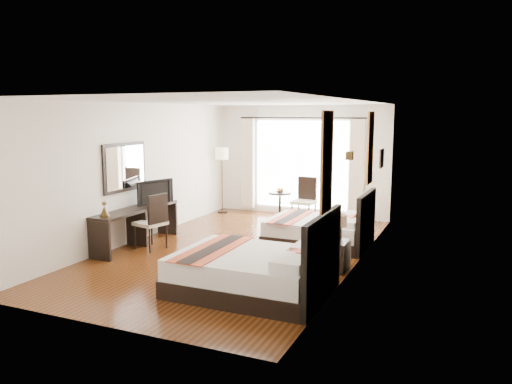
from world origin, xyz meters
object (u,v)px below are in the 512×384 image
at_px(bed_far, 321,230).
at_px(vase, 332,238).
at_px(bed_near, 256,271).
at_px(nightstand, 335,255).
at_px(console_desk, 137,227).
at_px(floor_lamp, 222,158).
at_px(desk_chair, 151,232).
at_px(table_lamp, 339,223).
at_px(television, 153,192).
at_px(fruit_bowl, 280,191).
at_px(window_chair, 304,209).
at_px(side_table, 280,205).

xyz_separation_m(bed_far, vase, (0.66, -1.63, 0.29)).
relative_size(bed_near, nightstand, 4.26).
distance_m(console_desk, floor_lamp, 3.83).
relative_size(desk_chair, floor_lamp, 0.63).
distance_m(table_lamp, console_desk, 4.02).
xyz_separation_m(table_lamp, television, (-3.98, 0.35, 0.22)).
height_order(nightstand, vase, vase).
xyz_separation_m(bed_near, console_desk, (-3.19, 1.45, 0.06)).
relative_size(console_desk, fruit_bowl, 11.53).
relative_size(bed_far, television, 2.27).
bearing_deg(television, bed_far, -54.47).
distance_m(bed_far, table_lamp, 1.59).
bearing_deg(floor_lamp, nightstand, -42.28).
height_order(table_lamp, television, television).
bearing_deg(window_chair, television, -36.51).
height_order(bed_near, television, television).
relative_size(fruit_bowl, window_chair, 0.18).
distance_m(table_lamp, vase, 0.35).
height_order(bed_far, fruit_bowl, bed_far).
bearing_deg(desk_chair, vase, -166.76).
height_order(console_desk, floor_lamp, floor_lamp).
bearing_deg(side_table, nightstand, -56.54).
height_order(fruit_bowl, window_chair, window_chair).
distance_m(desk_chair, window_chair, 3.94).
bearing_deg(nightstand, table_lamp, 83.74).
relative_size(nightstand, table_lamp, 1.26).
distance_m(nightstand, desk_chair, 3.58).
xyz_separation_m(vase, fruit_bowl, (-2.30, 3.65, 0.11)).
bearing_deg(vase, television, 170.86).
bearing_deg(side_table, television, -118.44).
distance_m(nightstand, television, 4.06).
bearing_deg(fruit_bowl, side_table, 134.20).
height_order(console_desk, fruit_bowl, console_desk).
xyz_separation_m(table_lamp, fruit_bowl, (-2.34, 3.36, -0.10)).
relative_size(side_table, fruit_bowl, 3.45).
bearing_deg(console_desk, fruit_bowl, 64.97).
distance_m(vase, window_chair, 3.80).
xyz_separation_m(console_desk, floor_lamp, (-0.01, 3.68, 1.07)).
relative_size(desk_chair, fruit_bowl, 5.67).
distance_m(bed_far, window_chair, 2.04).
height_order(bed_far, nightstand, bed_far).
bearing_deg(desk_chair, bed_far, -137.46).
relative_size(table_lamp, floor_lamp, 0.24).
bearing_deg(console_desk, bed_far, 25.03).
xyz_separation_m(console_desk, fruit_bowl, (1.66, 3.56, 0.30)).
relative_size(vase, console_desk, 0.07).
distance_m(floor_lamp, side_table, 2.01).
height_order(desk_chair, floor_lamp, floor_lamp).
xyz_separation_m(console_desk, television, (0.02, 0.55, 0.63)).
height_order(floor_lamp, window_chair, floor_lamp).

